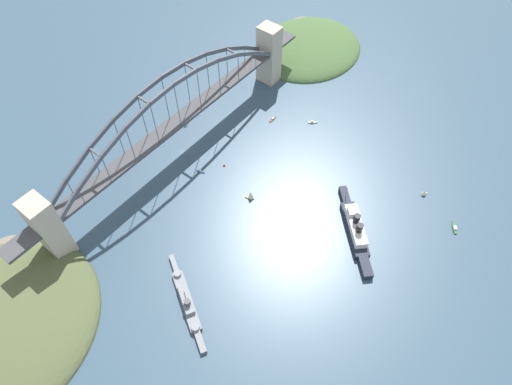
{
  "coord_description": "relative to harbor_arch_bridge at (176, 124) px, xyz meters",
  "views": [
    {
      "loc": [
        160.07,
        206.41,
        277.12
      ],
      "look_at": [
        0.0,
        79.88,
        8.0
      ],
      "focal_mm": 31.4,
      "sensor_mm": 36.0,
      "label": 1
    }
  ],
  "objects": [
    {
      "name": "headland_west_shore",
      "position": [
        -185.07,
        1.56,
        -30.94
      ],
      "size": [
        117.17,
        102.56,
        23.14
      ],
      "color": "#476638",
      "rests_on": "ground"
    },
    {
      "name": "channel_marker_buoy",
      "position": [
        -9.95,
        38.99,
        -29.83
      ],
      "size": [
        2.2,
        2.2,
        2.75
      ],
      "color": "red",
      "rests_on": "ground"
    },
    {
      "name": "small_boat_4",
      "position": [
        6.56,
        27.86,
        -30.25
      ],
      "size": [
        2.86,
        7.27,
        1.91
      ],
      "color": "#234C8C",
      "rests_on": "ground"
    },
    {
      "name": "ground_plane",
      "position": [
        -0.0,
        0.0,
        -30.94
      ],
      "size": [
        1400.0,
        1400.0,
        0.0
      ],
      "primitive_type": "plane",
      "color": "#385166"
    },
    {
      "name": "small_boat_1",
      "position": [
        -69.07,
        210.74,
        -30.15
      ],
      "size": [
        10.18,
        7.31,
        2.19
      ],
      "color": "#2D6B3D",
      "rests_on": "ground"
    },
    {
      "name": "seaplane_taxiing_near_bridge",
      "position": [
        -25.04,
        -21.53,
        -29.04
      ],
      "size": [
        10.69,
        7.74,
        4.74
      ],
      "color": "#B7B7B2",
      "rests_on": "ground"
    },
    {
      "name": "naval_cruiser",
      "position": [
        94.49,
        97.08,
        -28.21
      ],
      "size": [
        38.64,
        64.96,
        16.46
      ],
      "color": "gray",
      "rests_on": "ground"
    },
    {
      "name": "small_boat_3",
      "position": [
        -83.53,
        179.36,
        -27.86
      ],
      "size": [
        6.01,
        4.49,
        6.4
      ],
      "color": "gold",
      "rests_on": "ground"
    },
    {
      "name": "ocean_liner",
      "position": [
        -20.77,
        154.55,
        -25.78
      ],
      "size": [
        59.2,
        58.96,
        18.02
      ],
      "color": "#1E2333",
      "rests_on": "ground"
    },
    {
      "name": "small_boat_0",
      "position": [
        -77.89,
        37.39,
        -30.31
      ],
      "size": [
        9.0,
        2.19,
        1.78
      ],
      "color": "brown",
      "rests_on": "ground"
    },
    {
      "name": "harbor_arch_bridge",
      "position": [
        0.0,
        0.0,
        0.0
      ],
      "size": [
        303.45,
        18.64,
        74.82
      ],
      "color": "#BCB29E",
      "rests_on": "ground"
    },
    {
      "name": "small_boat_5",
      "position": [
        -96.21,
        67.45,
        -30.07
      ],
      "size": [
        6.12,
        6.69,
        2.45
      ],
      "color": "silver",
      "rests_on": "ground"
    },
    {
      "name": "small_boat_2",
      "position": [
        2.19,
        76.47,
        -26.74
      ],
      "size": [
        5.27,
        6.99,
        8.97
      ],
      "color": "gold",
      "rests_on": "ground"
    }
  ]
}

